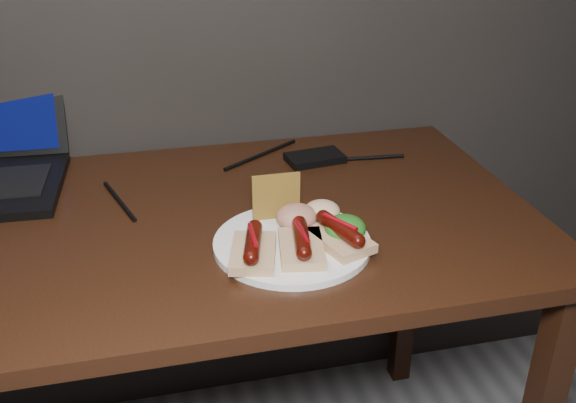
{
  "coord_description": "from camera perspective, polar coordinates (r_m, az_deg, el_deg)",
  "views": [
    {
      "loc": [
        0.01,
        0.35,
        1.31
      ],
      "look_at": [
        0.22,
        1.28,
        0.82
      ],
      "focal_mm": 40.0,
      "sensor_mm": 36.0,
      "label": 1
    }
  ],
  "objects": [
    {
      "name": "desk",
      "position": [
        1.22,
        -11.46,
        -5.59
      ],
      "size": [
        1.4,
        0.7,
        0.75
      ],
      "color": "black",
      "rests_on": "ground"
    },
    {
      "name": "bread_sausage_left",
      "position": [
        1.02,
        -3.12,
        -4.15
      ],
      "size": [
        0.1,
        0.13,
        0.04
      ],
      "color": "#E3B885",
      "rests_on": "plate"
    },
    {
      "name": "salsa_mound",
      "position": [
        1.11,
        0.79,
        -1.35
      ],
      "size": [
        0.07,
        0.07,
        0.04
      ],
      "primitive_type": "ellipsoid",
      "color": "maroon",
      "rests_on": "plate"
    },
    {
      "name": "plate",
      "position": [
        1.08,
        0.36,
        -3.74
      ],
      "size": [
        0.29,
        0.29,
        0.01
      ],
      "primitive_type": "cylinder",
      "rotation": [
        0.0,
        0.0,
        -0.12
      ],
      "color": "white",
      "rests_on": "desk"
    },
    {
      "name": "salad_greens",
      "position": [
        1.08,
        5.11,
        -2.34
      ],
      "size": [
        0.07,
        0.07,
        0.04
      ],
      "primitive_type": "ellipsoid",
      "color": "#0F4F14",
      "rests_on": "plate"
    },
    {
      "name": "bread_sausage_center",
      "position": [
        1.03,
        1.21,
        -3.76
      ],
      "size": [
        0.09,
        0.13,
        0.04
      ],
      "color": "#E3B885",
      "rests_on": "plate"
    },
    {
      "name": "crispbread",
      "position": [
        1.12,
        -1.06,
        0.45
      ],
      "size": [
        0.08,
        0.01,
        0.08
      ],
      "primitive_type": "cube",
      "color": "olive",
      "rests_on": "plate"
    },
    {
      "name": "coleslaw_mound",
      "position": [
        1.13,
        3.04,
        -0.86
      ],
      "size": [
        0.06,
        0.06,
        0.04
      ],
      "primitive_type": "ellipsoid",
      "color": "beige",
      "rests_on": "plate"
    },
    {
      "name": "hard_drive",
      "position": [
        1.4,
        2.4,
        3.9
      ],
      "size": [
        0.13,
        0.09,
        0.02
      ],
      "primitive_type": "cube",
      "rotation": [
        0.0,
        0.0,
        0.13
      ],
      "color": "black",
      "rests_on": "desk"
    },
    {
      "name": "bread_sausage_right",
      "position": [
        1.06,
        4.62,
        -2.96
      ],
      "size": [
        0.1,
        0.13,
        0.04
      ],
      "color": "#E3B885",
      "rests_on": "plate"
    },
    {
      "name": "desk_cables",
      "position": [
        1.32,
        -11.05,
        1.61
      ],
      "size": [
        1.04,
        0.34,
        0.01
      ],
      "color": "black",
      "rests_on": "desk"
    }
  ]
}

